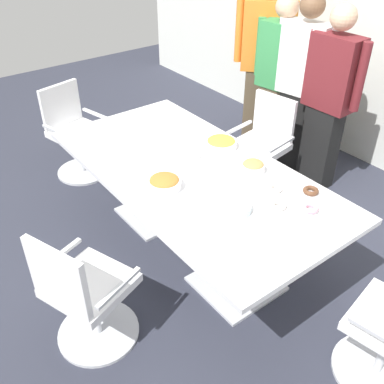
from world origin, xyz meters
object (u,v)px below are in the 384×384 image
snack_bowl_cookies (253,166)px  conference_table (192,184)px  person_standing_2 (301,85)px  office_chair_2 (261,150)px  office_chair_3 (75,136)px  person_standing_0 (262,61)px  office_chair_0 (85,297)px  plate_stack (235,208)px  person_standing_1 (279,80)px  person_standing_3 (328,100)px  snack_bowl_pretzels (164,183)px  snack_bowl_chips_yellow (221,143)px  donut_platter (293,199)px  napkin_pile (184,155)px

snack_bowl_cookies → conference_table: bearing=-130.1°
conference_table → person_standing_2: person_standing_2 is taller
office_chair_2 → office_chair_3: same height
person_standing_0 → office_chair_0: bearing=74.3°
office_chair_0 → person_standing_0: person_standing_0 is taller
person_standing_2 → plate_stack: person_standing_2 is taller
office_chair_0 → person_standing_1: size_ratio=0.54×
person_standing_1 → person_standing_3: size_ratio=0.98×
snack_bowl_cookies → plate_stack: size_ratio=0.81×
office_chair_2 → plate_stack: 1.52m
person_standing_2 → snack_bowl_pretzels: person_standing_2 is taller
snack_bowl_pretzels → plate_stack: bearing=23.3°
office_chair_0 → person_standing_2: 2.84m
office_chair_3 → snack_bowl_chips_yellow: office_chair_3 is taller
person_standing_3 → person_standing_0: bearing=-9.6°
person_standing_0 → person_standing_2: person_standing_0 is taller
person_standing_3 → donut_platter: 1.48m
conference_table → snack_bowl_chips_yellow: (-0.13, 0.40, 0.17)m
office_chair_0 → donut_platter: bearing=54.5°
person_standing_0 → snack_bowl_chips_yellow: (0.87, -1.30, -0.18)m
person_standing_3 → snack_bowl_cookies: (0.31, -1.23, -0.10)m
plate_stack → napkin_pile: size_ratio=1.33×
snack_bowl_pretzels → plate_stack: (0.49, 0.21, -0.02)m
person_standing_1 → plate_stack: bearing=118.0°
person_standing_3 → napkin_pile: (-0.14, -1.52, -0.11)m
office_chair_0 → snack_bowl_chips_yellow: size_ratio=3.60×
snack_bowl_pretzels → plate_stack: snack_bowl_pretzels is taller
snack_bowl_chips_yellow → donut_platter: snack_bowl_chips_yellow is taller
office_chair_0 → snack_bowl_chips_yellow: office_chair_0 is taller
snack_bowl_cookies → person_standing_1: bearing=127.2°
office_chair_3 → person_standing_1: 2.13m
office_chair_3 → snack_bowl_pretzels: size_ratio=3.90×
office_chair_2 → person_standing_0: person_standing_0 is taller
person_standing_0 → person_standing_2: size_ratio=1.06×
office_chair_3 → person_standing_3: 2.48m
office_chair_0 → person_standing_2: size_ratio=0.52×
office_chair_2 → snack_bowl_chips_yellow: (0.19, -0.69, 0.38)m
donut_platter → plate_stack: size_ratio=1.90×
person_standing_1 → office_chair_2: bearing=115.2°
office_chair_0 → person_standing_0: size_ratio=0.49×
office_chair_3 → person_standing_1: (1.00, 1.83, 0.47)m
office_chair_2 → snack_bowl_chips_yellow: 0.81m
office_chair_2 → napkin_pile: (0.17, -1.03, 0.38)m
office_chair_2 → napkin_pile: size_ratio=5.65×
donut_platter → person_standing_3: bearing=120.5°
plate_stack → person_standing_1: bearing=126.2°
snack_bowl_pretzels → person_standing_3: bearing=93.2°
person_standing_0 → donut_platter: person_standing_0 is taller
snack_bowl_chips_yellow → napkin_pile: (-0.03, -0.35, -0.01)m
snack_bowl_chips_yellow → donut_platter: (0.85, -0.10, -0.02)m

